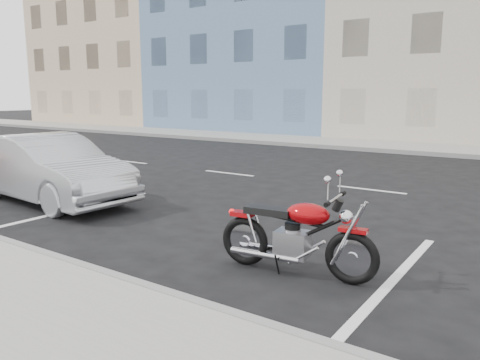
% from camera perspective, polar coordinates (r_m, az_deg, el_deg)
% --- Properties ---
extents(ground, '(120.00, 120.00, 0.00)m').
position_cam_1_polar(ground, '(10.62, 25.93, -2.32)').
color(ground, black).
rests_on(ground, ground).
extents(sidewalk_far, '(80.00, 3.40, 0.15)m').
position_cam_1_polar(sidewalk_far, '(20.17, 15.71, 4.12)').
color(sidewalk_far, gray).
rests_on(sidewalk_far, ground).
extents(curb_far, '(80.00, 0.12, 0.16)m').
position_cam_1_polar(curb_far, '(18.58, 14.00, 3.71)').
color(curb_far, gray).
rests_on(curb_far, ground).
extents(bldg_far_west, '(12.00, 12.00, 12.00)m').
position_cam_1_polar(bldg_far_west, '(38.42, -11.80, 15.95)').
color(bldg_far_west, '#C8AC8A').
rests_on(bldg_far_west, ground).
extents(bldg_blue, '(12.00, 12.00, 13.00)m').
position_cam_1_polar(bldg_blue, '(31.07, 4.54, 18.43)').
color(bldg_blue, slate).
rests_on(bldg_blue, ground).
extents(motorcycle, '(2.00, 0.66, 1.00)m').
position_cam_1_polar(motorcycle, '(5.48, 13.81, -7.86)').
color(motorcycle, black).
rests_on(motorcycle, ground).
extents(sedan_silver, '(4.22, 1.73, 1.36)m').
position_cam_1_polar(sedan_silver, '(10.13, -22.18, 1.29)').
color(sedan_silver, '#ABADB3').
rests_on(sedan_silver, ground).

